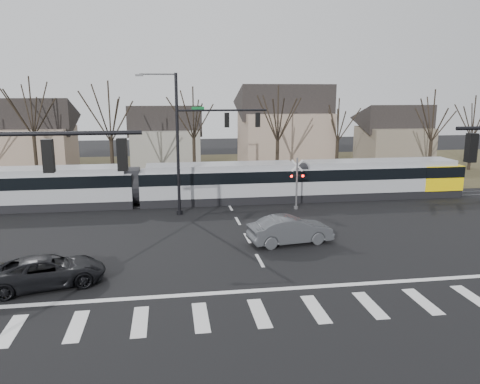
{
  "coord_description": "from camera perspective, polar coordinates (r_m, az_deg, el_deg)",
  "views": [
    {
      "loc": [
        -4.68,
        -21.37,
        8.86
      ],
      "look_at": [
        0.0,
        9.0,
        2.3
      ],
      "focal_mm": 35.0,
      "sensor_mm": 36.0,
      "label": 1
    }
  ],
  "objects": [
    {
      "name": "rail_crossing_signal",
      "position": [
        36.19,
        6.93,
        0.85
      ],
      "size": [
        1.08,
        0.36,
        4.0
      ],
      "color": "#59595B",
      "rests_on": "ground"
    },
    {
      "name": "ground",
      "position": [
        23.6,
        3.38,
        -10.02
      ],
      "size": [
        140.0,
        140.0,
        0.0
      ],
      "primitive_type": "plane",
      "color": "black"
    },
    {
      "name": "grass_verge",
      "position": [
        54.3,
        -3.7,
        2.64
      ],
      "size": [
        140.0,
        28.0,
        0.01
      ],
      "primitive_type": "cube",
      "color": "#38331E",
      "rests_on": "ground"
    },
    {
      "name": "signal_pole_far",
      "position": [
        34.09,
        -4.93,
        6.69
      ],
      "size": [
        9.28,
        0.44,
        10.2
      ],
      "color": "black",
      "rests_on": "ground"
    },
    {
      "name": "stop_line",
      "position": [
        21.98,
        4.38,
        -11.74
      ],
      "size": [
        28.0,
        0.35,
        0.01
      ],
      "primitive_type": "cube",
      "color": "silver",
      "rests_on": "ground"
    },
    {
      "name": "crosswalk",
      "position": [
        20.05,
        5.84,
        -14.22
      ],
      "size": [
        27.0,
        2.6,
        0.01
      ],
      "color": "silver",
      "rests_on": "ground"
    },
    {
      "name": "house_a",
      "position": [
        57.62,
        -24.32,
        6.61
      ],
      "size": [
        9.72,
        8.64,
        8.6
      ],
      "color": "gray",
      "rests_on": "ground"
    },
    {
      "name": "lane_dashes",
      "position": [
        38.69,
        -1.58,
        -1.18
      ],
      "size": [
        0.18,
        30.0,
        0.01
      ],
      "color": "silver",
      "rests_on": "ground"
    },
    {
      "name": "house_d",
      "position": [
        63.43,
        18.29,
        7.03
      ],
      "size": [
        8.64,
        7.56,
        7.65
      ],
      "color": "#685D4C",
      "rests_on": "ground"
    },
    {
      "name": "house_c",
      "position": [
        56.18,
        5.41,
        8.29
      ],
      "size": [
        10.8,
        8.64,
        10.1
      ],
      "color": "gray",
      "rests_on": "ground"
    },
    {
      "name": "sedan",
      "position": [
        28.11,
        6.15,
        -4.62
      ],
      "size": [
        3.2,
        5.54,
        1.66
      ],
      "primitive_type": "imported",
      "rotation": [
        0.0,
        0.0,
        1.72
      ],
      "color": "#414347",
      "rests_on": "ground"
    },
    {
      "name": "suv",
      "position": [
        23.83,
        -22.37,
        -8.88
      ],
      "size": [
        4.83,
        6.28,
        1.43
      ],
      "primitive_type": "imported",
      "rotation": [
        0.0,
        0.0,
        1.82
      ],
      "color": "black",
      "rests_on": "ground"
    },
    {
      "name": "house_b",
      "position": [
        57.58,
        -9.11,
        7.03
      ],
      "size": [
        8.64,
        7.56,
        7.65
      ],
      "color": "gray",
      "rests_on": "ground"
    },
    {
      "name": "tree_row",
      "position": [
        47.99,
        -0.74,
        7.44
      ],
      "size": [
        59.2,
        7.2,
        10.0
      ],
      "color": "black",
      "rests_on": "ground"
    },
    {
      "name": "rail_pair",
      "position": [
        38.49,
        -1.54,
        -1.22
      ],
      "size": [
        90.0,
        1.52,
        0.06
      ],
      "color": "#59595E",
      "rests_on": "ground"
    },
    {
      "name": "tram",
      "position": [
        38.25,
        -2.58,
        1.3
      ],
      "size": [
        41.88,
        3.11,
        3.17
      ],
      "color": "gray",
      "rests_on": "ground"
    }
  ]
}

